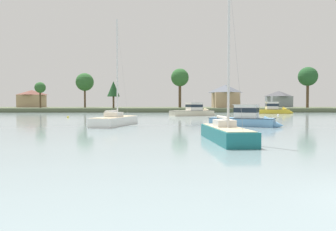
# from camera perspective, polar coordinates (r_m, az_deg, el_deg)

# --- Properties ---
(far_shore_bank) EXTENTS (220.49, 44.85, 1.16)m
(far_shore_bank) POSITION_cam_1_polar(r_m,az_deg,el_deg) (106.90, 2.39, 1.19)
(far_shore_bank) COLOR #4C563D
(far_shore_bank) RESTS_ON ground
(cruiser_cream) EXTENTS (10.20, 6.53, 5.24)m
(cruiser_cream) POSITION_cam_1_polar(r_m,az_deg,el_deg) (61.55, 5.29, 0.47)
(cruiser_cream) COLOR beige
(cruiser_cream) RESTS_ON ground
(cruiser_yellow) EXTENTS (10.43, 4.74, 5.95)m
(cruiser_yellow) POSITION_cam_1_polar(r_m,az_deg,el_deg) (79.64, 19.08, 0.78)
(cruiser_yellow) COLOR gold
(cruiser_yellow) RESTS_ON ground
(sailboat_teal) EXTENTS (2.21, 7.34, 10.66)m
(sailboat_teal) POSITION_cam_1_polar(r_m,az_deg,el_deg) (19.63, 10.58, -3.98)
(sailboat_teal) COLOR #196B70
(sailboat_teal) RESTS_ON ground
(sailboat_white) EXTENTS (4.23, 8.67, 12.24)m
(sailboat_white) POSITION_cam_1_polar(r_m,az_deg,el_deg) (33.98, -9.73, -1.37)
(sailboat_white) COLOR white
(sailboat_white) RESTS_ON ground
(cruiser_skyblue) EXTENTS (7.54, 5.19, 3.82)m
(cruiser_skyblue) POSITION_cam_1_polar(r_m,az_deg,el_deg) (33.10, 14.68, -1.04)
(cruiser_skyblue) COLOR #669ECC
(cruiser_skyblue) RESTS_ON ground
(mooring_buoy_white) EXTENTS (0.41, 0.41, 0.46)m
(mooring_buoy_white) POSITION_cam_1_polar(r_m,az_deg,el_deg) (67.34, 19.65, 0.09)
(mooring_buoy_white) COLOR white
(mooring_buoy_white) RESTS_ON ground
(mooring_buoy_yellow) EXTENTS (0.37, 0.37, 0.42)m
(mooring_buoy_yellow) POSITION_cam_1_polar(r_m,az_deg,el_deg) (55.68, -18.01, -0.29)
(mooring_buoy_yellow) COLOR yellow
(mooring_buoy_yellow) RESTS_ON ground
(shore_tree_center_left) EXTENTS (5.97, 5.97, 12.87)m
(shore_tree_center_left) POSITION_cam_1_polar(r_m,az_deg,el_deg) (107.48, 24.42, 6.51)
(shore_tree_center_left) COLOR brown
(shore_tree_center_left) RESTS_ON far_shore_bank
(shore_tree_right) EXTENTS (3.70, 3.70, 7.94)m
(shore_tree_right) POSITION_cam_1_polar(r_m,az_deg,el_deg) (92.79, -10.05, 4.83)
(shore_tree_right) COLOR brown
(shore_tree_right) RESTS_ON far_shore_bank
(shore_tree_far_right) EXTENTS (3.37, 3.37, 8.02)m
(shore_tree_far_right) POSITION_cam_1_polar(r_m,az_deg,el_deg) (104.62, -22.54, 4.72)
(shore_tree_far_right) COLOR brown
(shore_tree_far_right) RESTS_ON far_shore_bank
(shore_tree_far_left) EXTENTS (5.88, 5.88, 12.94)m
(shore_tree_far_left) POSITION_cam_1_polar(r_m,az_deg,el_deg) (103.02, 2.21, 6.94)
(shore_tree_far_left) COLOR brown
(shore_tree_far_left) RESTS_ON far_shore_bank
(shore_tree_center_right) EXTENTS (5.89, 5.89, 11.42)m
(shore_tree_center_right) POSITION_cam_1_polar(r_m,az_deg,el_deg) (106.48, -15.12, 5.96)
(shore_tree_center_right) COLOR brown
(shore_tree_center_right) RESTS_ON far_shore_bank
(cottage_eastern) EXTENTS (8.31, 9.39, 6.22)m
(cottage_eastern) POSITION_cam_1_polar(r_m,az_deg,el_deg) (125.91, 19.75, 2.94)
(cottage_eastern) COLOR gray
(cottage_eastern) RESTS_ON far_shore_bank
(cottage_near_water) EXTENTS (8.08, 9.41, 7.35)m
(cottage_near_water) POSITION_cam_1_polar(r_m,az_deg,el_deg) (100.38, 10.54, 3.60)
(cottage_near_water) COLOR tan
(cottage_near_water) RESTS_ON far_shore_bank
(cottage_hillside) EXTENTS (8.40, 7.42, 6.08)m
(cottage_hillside) POSITION_cam_1_polar(r_m,az_deg,el_deg) (118.77, -23.86, 2.90)
(cottage_hillside) COLOR tan
(cottage_hillside) RESTS_ON far_shore_bank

